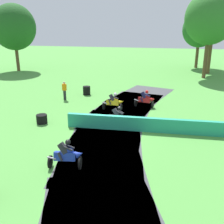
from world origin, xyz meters
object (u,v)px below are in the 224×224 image
object	(u,v)px
motorcycle_lead_red	(145,99)
motorcycle_trailing_black	(118,117)
motorcycle_fourth_blue	(67,155)
track_marshal	(65,91)
tire_stack_near	(87,90)
tire_stack_mid_a	(42,119)
motorcycle_chase_yellow	(114,102)

from	to	relation	value
motorcycle_lead_red	motorcycle_trailing_black	size ratio (longest dim) A/B	1.01
motorcycle_fourth_blue	track_marshal	distance (m)	11.73
tire_stack_near	tire_stack_mid_a	size ratio (longest dim) A/B	1.12
motorcycle_chase_yellow	motorcycle_fourth_blue	xyz separation A→B (m)	(-0.29, -8.98, 0.02)
motorcycle_fourth_blue	tire_stack_mid_a	size ratio (longest dim) A/B	2.33
track_marshal	tire_stack_mid_a	bearing A→B (deg)	-83.18
tire_stack_near	track_marshal	world-z (taller)	track_marshal
motorcycle_lead_red	tire_stack_near	size ratio (longest dim) A/B	2.14
motorcycle_lead_red	motorcycle_chase_yellow	xyz separation A→B (m)	(-2.33, -1.23, -0.02)
motorcycle_chase_yellow	tire_stack_near	distance (m)	5.28
tire_stack_mid_a	track_marshal	size ratio (longest dim) A/B	0.44
motorcycle_lead_red	motorcycle_fourth_blue	world-z (taller)	motorcycle_fourth_blue
motorcycle_trailing_black	motorcycle_lead_red	bearing A→B (deg)	74.37
motorcycle_lead_red	motorcycle_trailing_black	bearing A→B (deg)	-105.63
motorcycle_chase_yellow	track_marshal	world-z (taller)	track_marshal
tire_stack_near	track_marshal	distance (m)	2.55
tire_stack_near	tire_stack_mid_a	bearing A→B (deg)	-94.63
motorcycle_trailing_black	motorcycle_fourth_blue	xyz separation A→B (m)	(-1.31, -5.54, 0.00)
motorcycle_trailing_black	tire_stack_mid_a	world-z (taller)	motorcycle_trailing_black
motorcycle_lead_red	motorcycle_chase_yellow	bearing A→B (deg)	-152.14
motorcycle_trailing_black	motorcycle_chase_yellow	bearing A→B (deg)	106.56
motorcycle_lead_red	motorcycle_trailing_black	xyz separation A→B (m)	(-1.31, -4.67, 0.00)
tire_stack_mid_a	motorcycle_chase_yellow	bearing A→B (deg)	43.70
motorcycle_chase_yellow	tire_stack_mid_a	bearing A→B (deg)	-136.30
tire_stack_mid_a	motorcycle_lead_red	bearing A→B (deg)	38.69
motorcycle_trailing_black	track_marshal	size ratio (longest dim) A/B	1.04
motorcycle_lead_red	tire_stack_mid_a	world-z (taller)	motorcycle_lead_red
tire_stack_near	motorcycle_lead_red	bearing A→B (deg)	-25.37
motorcycle_fourth_blue	tire_stack_near	world-z (taller)	motorcycle_fourth_blue
motorcycle_fourth_blue	motorcycle_chase_yellow	bearing A→B (deg)	88.14
motorcycle_lead_red	tire_stack_mid_a	distance (m)	8.25
motorcycle_chase_yellow	tire_stack_near	bearing A→B (deg)	131.04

